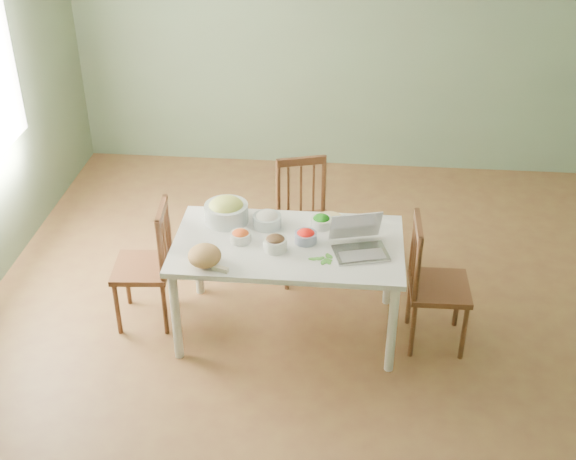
# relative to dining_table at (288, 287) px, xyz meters

# --- Properties ---
(floor) EXTENTS (5.00, 5.00, 0.00)m
(floor) POSITION_rel_dining_table_xyz_m (0.22, 0.17, -0.36)
(floor) COLOR brown
(floor) RESTS_ON ground
(wall_back) EXTENTS (5.00, 0.00, 2.70)m
(wall_back) POSITION_rel_dining_table_xyz_m (0.22, 2.67, 0.99)
(wall_back) COLOR #5B6A53
(wall_back) RESTS_ON ground
(wall_front) EXTENTS (5.00, 0.00, 2.70)m
(wall_front) POSITION_rel_dining_table_xyz_m (0.22, -2.33, 0.99)
(wall_front) COLOR #5B6A53
(wall_front) RESTS_ON ground
(dining_table) EXTENTS (1.53, 0.86, 0.72)m
(dining_table) POSITION_rel_dining_table_xyz_m (0.00, 0.00, 0.00)
(dining_table) COLOR white
(dining_table) RESTS_ON floor
(chair_far) EXTENTS (0.51, 0.49, 0.93)m
(chair_far) POSITION_rel_dining_table_xyz_m (0.07, 0.68, 0.11)
(chair_far) COLOR #4A2715
(chair_far) RESTS_ON floor
(chair_left) EXTENTS (0.42, 0.44, 0.92)m
(chair_left) POSITION_rel_dining_table_xyz_m (-1.02, 0.02, 0.10)
(chair_left) COLOR #4A2715
(chair_left) RESTS_ON floor
(chair_right) EXTENTS (0.40, 0.42, 0.94)m
(chair_right) POSITION_rel_dining_table_xyz_m (1.02, -0.03, 0.11)
(chair_right) COLOR #4A2715
(chair_right) RESTS_ON floor
(bread_boule) EXTENTS (0.27, 0.27, 0.14)m
(bread_boule) POSITION_rel_dining_table_xyz_m (-0.50, -0.31, 0.43)
(bread_boule) COLOR tan
(bread_boule) RESTS_ON dining_table
(butter_stick) EXTENTS (0.11, 0.07, 0.03)m
(butter_stick) POSITION_rel_dining_table_xyz_m (-0.39, -0.37, 0.37)
(butter_stick) COLOR #F3EAC6
(butter_stick) RESTS_ON dining_table
(bowl_squash) EXTENTS (0.38, 0.38, 0.17)m
(bowl_squash) POSITION_rel_dining_table_xyz_m (-0.45, 0.24, 0.45)
(bowl_squash) COLOR #E8E85D
(bowl_squash) RESTS_ON dining_table
(bowl_carrot) EXTENTS (0.18, 0.18, 0.08)m
(bowl_carrot) POSITION_rel_dining_table_xyz_m (-0.32, -0.00, 0.40)
(bowl_carrot) COLOR orange
(bowl_carrot) RESTS_ON dining_table
(bowl_onion) EXTENTS (0.26, 0.26, 0.11)m
(bowl_onion) POSITION_rel_dining_table_xyz_m (-0.16, 0.20, 0.41)
(bowl_onion) COLOR silver
(bowl_onion) RESTS_ON dining_table
(bowl_mushroom) EXTENTS (0.19, 0.19, 0.10)m
(bowl_mushroom) POSITION_rel_dining_table_xyz_m (-0.07, -0.09, 0.41)
(bowl_mushroom) COLOR #412315
(bowl_mushroom) RESTS_ON dining_table
(bowl_redpep) EXTENTS (0.20, 0.20, 0.09)m
(bowl_redpep) POSITION_rel_dining_table_xyz_m (0.12, 0.02, 0.40)
(bowl_redpep) COLOR #E50208
(bowl_redpep) RESTS_ON dining_table
(bowl_broccoli) EXTENTS (0.17, 0.17, 0.09)m
(bowl_broccoli) POSITION_rel_dining_table_xyz_m (0.21, 0.23, 0.40)
(bowl_broccoli) COLOR #073607
(bowl_broccoli) RESTS_ON dining_table
(flatbread) EXTENTS (0.19, 0.19, 0.02)m
(flatbread) POSITION_rel_dining_table_xyz_m (0.26, 0.33, 0.37)
(flatbread) COLOR #E7C987
(flatbread) RESTS_ON dining_table
(basil_bunch) EXTENTS (0.18, 0.18, 0.02)m
(basil_bunch) POSITION_rel_dining_table_xyz_m (0.23, -0.18, 0.37)
(basil_bunch) COLOR #366F2B
(basil_bunch) RESTS_ON dining_table
(laptop) EXTENTS (0.41, 0.39, 0.23)m
(laptop) POSITION_rel_dining_table_xyz_m (0.48, -0.09, 0.47)
(laptop) COLOR #BBBBBF
(laptop) RESTS_ON dining_table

